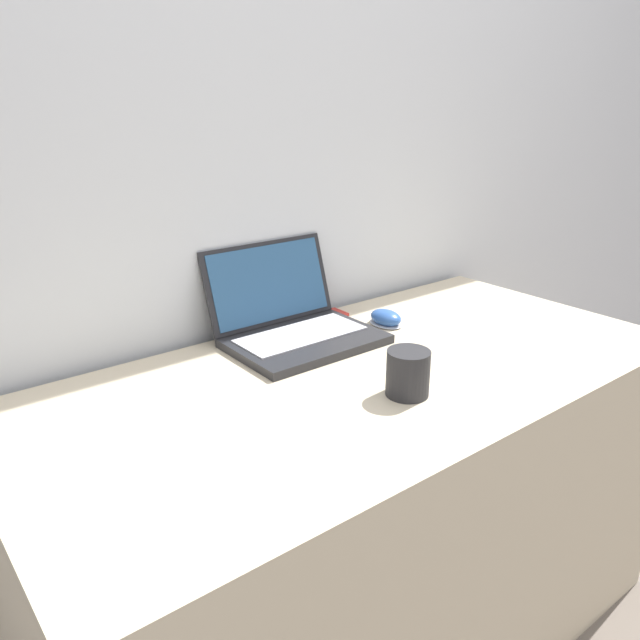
{
  "coord_description": "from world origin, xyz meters",
  "views": [
    {
      "loc": [
        -0.81,
        -0.53,
        1.27
      ],
      "look_at": [
        -0.01,
        0.48,
        0.8
      ],
      "focal_mm": 35.0,
      "sensor_mm": 36.0,
      "label": 1
    }
  ],
  "objects": [
    {
      "name": "desk",
      "position": [
        0.0,
        0.35,
        0.36
      ],
      "size": [
        1.45,
        0.69,
        0.72
      ],
      "color": "beige",
      "rests_on": "ground_plane"
    },
    {
      "name": "wall_back",
      "position": [
        0.0,
        0.73,
        1.25
      ],
      "size": [
        7.0,
        0.04,
        2.5
      ],
      "color": "silver",
      "rests_on": "ground_plane"
    },
    {
      "name": "usb_stick",
      "position": [
        0.19,
        0.65,
        0.72
      ],
      "size": [
        0.02,
        0.06,
        0.01
      ],
      "color": "#B2261E",
      "rests_on": "desk"
    },
    {
      "name": "laptop",
      "position": [
        -0.01,
        0.58,
        0.77
      ],
      "size": [
        0.34,
        0.3,
        0.21
      ],
      "color": "#232326",
      "rests_on": "desk"
    },
    {
      "name": "computer_mouse",
      "position": [
        0.23,
        0.52,
        0.74
      ],
      "size": [
        0.07,
        0.09,
        0.04
      ],
      "color": "#B2B2B7",
      "rests_on": "desk"
    },
    {
      "name": "drink_cup",
      "position": [
        -0.01,
        0.21,
        0.77
      ],
      "size": [
        0.08,
        0.08,
        0.09
      ],
      "color": "#232326",
      "rests_on": "desk"
    }
  ]
}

